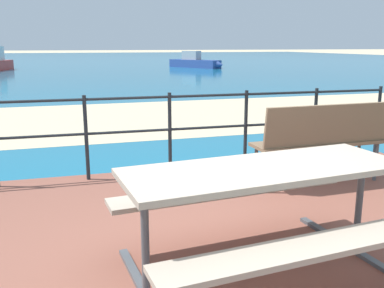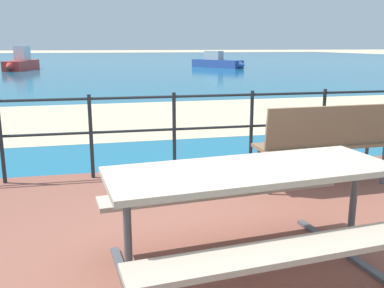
{
  "view_description": "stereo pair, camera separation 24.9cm",
  "coord_description": "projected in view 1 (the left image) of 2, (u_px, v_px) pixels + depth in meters",
  "views": [
    {
      "loc": [
        -1.1,
        -2.55,
        1.61
      ],
      "look_at": [
        0.02,
        1.49,
        0.63
      ],
      "focal_mm": 40.13,
      "sensor_mm": 36.0,
      "label": 1
    },
    {
      "loc": [
        -0.85,
        -2.61,
        1.61
      ],
      "look_at": [
        0.02,
        1.49,
        0.63
      ],
      "focal_mm": 40.13,
      "sensor_mm": 36.0,
      "label": 2
    }
  ],
  "objects": [
    {
      "name": "park_bench",
      "position": [
        323.0,
        136.0,
        4.73
      ],
      "size": [
        1.56,
        0.49,
        0.92
      ],
      "rotation": [
        0.0,
        0.0,
        3.19
      ],
      "color": "#7A6047",
      "rests_on": "patio_paving"
    },
    {
      "name": "ground_plane",
      "position": [
        245.0,
        276.0,
        3.05
      ],
      "size": [
        240.0,
        240.0,
        0.0
      ],
      "primitive_type": "plane",
      "color": "beige"
    },
    {
      "name": "sea_water",
      "position": [
        83.0,
        62.0,
        40.59
      ],
      "size": [
        90.0,
        90.0,
        0.01
      ],
      "primitive_type": "cube",
      "color": "#196B8E",
      "rests_on": "ground"
    },
    {
      "name": "beach_strip",
      "position": [
        126.0,
        118.0,
        9.54
      ],
      "size": [
        54.11,
        6.25,
        0.01
      ],
      "primitive_type": "cube",
      "rotation": [
        0.0,
        0.0,
        0.02
      ],
      "color": "beige",
      "rests_on": "ground"
    },
    {
      "name": "picnic_table",
      "position": [
        264.0,
        194.0,
        2.83
      ],
      "size": [
        2.01,
        1.5,
        0.77
      ],
      "rotation": [
        0.0,
        0.0,
        0.11
      ],
      "color": "tan",
      "rests_on": "patio_paving"
    },
    {
      "name": "railing_fence",
      "position": [
        170.0,
        124.0,
        5.15
      ],
      "size": [
        5.94,
        0.04,
        0.99
      ],
      "color": "#1E2328",
      "rests_on": "patio_paving"
    },
    {
      "name": "boat_near",
      "position": [
        195.0,
        62.0,
        29.91
      ],
      "size": [
        3.02,
        4.28,
        1.15
      ],
      "rotation": [
        0.0,
        0.0,
        5.27
      ],
      "color": "#2D478C",
      "rests_on": "sea_water"
    },
    {
      "name": "patio_paving",
      "position": [
        245.0,
        272.0,
        3.04
      ],
      "size": [
        6.4,
        5.2,
        0.06
      ],
      "primitive_type": "cube",
      "color": "brown",
      "rests_on": "ground"
    }
  ]
}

